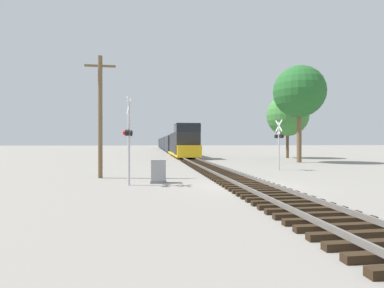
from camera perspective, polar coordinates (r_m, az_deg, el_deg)
ground_plane at (r=15.03m, az=10.31°, el=-7.84°), size 400.00×400.00×0.00m
rail_track_bed at (r=15.02m, az=10.31°, el=-7.33°), size 2.60×160.00×0.31m
freight_train at (r=78.32m, az=-4.53°, el=0.11°), size 3.04×88.59×4.53m
crossing_signal_near at (r=15.17m, az=-12.02°, el=1.57°), size 0.43×1.01×4.36m
crossing_signal_far at (r=23.95m, az=16.26°, el=0.83°), size 0.43×1.01×3.87m
relay_cabinet at (r=15.90m, az=-6.44°, el=-5.21°), size 0.84×0.66×1.23m
utility_pole at (r=18.76m, az=-17.08°, el=5.40°), size 1.80×0.26×7.30m
tree_far_right at (r=34.17m, az=19.75°, el=9.33°), size 5.46×5.46×10.27m
tree_mid_background at (r=42.98m, az=17.73°, el=5.21°), size 5.65×5.65×8.65m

